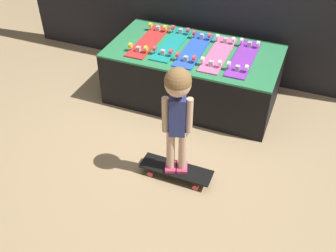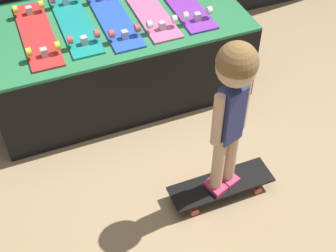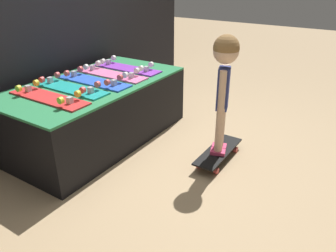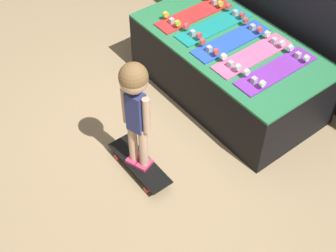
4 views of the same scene
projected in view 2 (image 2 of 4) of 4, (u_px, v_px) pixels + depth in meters
ground_plane at (148, 142)px, 3.11m from camera, size 16.00×16.00×0.00m
display_rack at (117, 54)px, 3.31m from camera, size 1.74×0.92×0.58m
skateboard_red_on_rack at (37, 33)px, 2.95m from camera, size 0.20×0.76×0.09m
skateboard_teal_on_rack at (75, 23)px, 3.04m from camera, size 0.20×0.76×0.09m
skateboard_blue_on_rack at (113, 17)px, 3.08m from camera, size 0.20×0.76×0.09m
skateboard_pink_on_rack at (149, 9)px, 3.15m from camera, size 0.20×0.76×0.09m
skateboard_purple_on_rack at (182, 1)px, 3.22m from camera, size 0.20×0.76×0.09m
skateboard_on_floor at (221, 185)px, 2.76m from camera, size 0.63×0.19×0.09m
child at (233, 95)px, 2.26m from camera, size 0.23×0.20×0.99m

